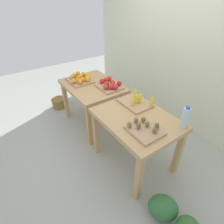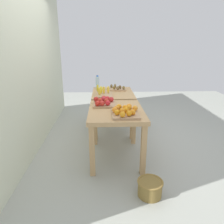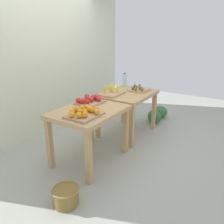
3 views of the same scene
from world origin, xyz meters
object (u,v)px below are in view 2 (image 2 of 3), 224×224
at_px(apple_bin, 104,102).
at_px(water_bottle, 98,82).
at_px(banana_crate, 103,93).
at_px(display_table_right, 113,98).
at_px(orange_bin, 125,112).
at_px(kiwi_bin, 117,88).
at_px(display_table_left, 116,117).
at_px(watermelon_pile, 120,109).
at_px(wicker_basket, 150,188).

relative_size(apple_bin, water_bottle, 1.56).
bearing_deg(banana_crate, display_table_right, -37.08).
distance_m(orange_bin, water_bottle, 1.83).
distance_m(apple_bin, kiwi_bin, 1.14).
bearing_deg(water_bottle, banana_crate, -169.63).
bearing_deg(banana_crate, display_table_left, -168.06).
xyz_separation_m(watermelon_pile, wicker_basket, (-2.94, -0.12, -0.03)).
height_order(orange_bin, apple_bin, apple_bin).
relative_size(kiwi_bin, wicker_basket, 1.20).
height_order(kiwi_bin, water_bottle, water_bottle).
relative_size(apple_bin, wicker_basket, 1.39).
bearing_deg(kiwi_bin, wicker_basket, -173.74).
bearing_deg(display_table_left, apple_bin, 34.98).
bearing_deg(water_bottle, apple_bin, -174.23).
height_order(display_table_left, apple_bin, apple_bin).
distance_m(display_table_right, banana_crate, 0.34).
relative_size(orange_bin, kiwi_bin, 1.21).
distance_m(banana_crate, watermelon_pile, 1.43).
relative_size(display_table_left, water_bottle, 3.84).
relative_size(display_table_right, kiwi_bin, 2.84).
xyz_separation_m(display_table_right, banana_crate, (-0.24, 0.19, 0.15)).
bearing_deg(display_table_right, banana_crate, 142.92).
height_order(display_table_left, display_table_right, same).
height_order(display_table_left, orange_bin, orange_bin).
bearing_deg(watermelon_pile, display_table_right, 165.99).
relative_size(display_table_right, water_bottle, 3.84).
distance_m(display_table_right, orange_bin, 1.36).
bearing_deg(banana_crate, water_bottle, 10.37).
relative_size(display_table_right, watermelon_pile, 1.39).
xyz_separation_m(orange_bin, water_bottle, (1.78, 0.41, 0.08)).
bearing_deg(orange_bin, watermelon_pile, -3.22).
relative_size(banana_crate, kiwi_bin, 1.22).
distance_m(display_table_left, watermelon_pile, 2.14).
height_order(display_table_left, watermelon_pile, display_table_left).
distance_m(display_table_right, watermelon_pile, 1.10).
bearing_deg(display_table_left, banana_crate, 11.94).
height_order(apple_bin, wicker_basket, apple_bin).
bearing_deg(kiwi_bin, display_table_left, 175.62).
xyz_separation_m(apple_bin, water_bottle, (1.30, 0.13, 0.08)).
distance_m(apple_bin, wicker_basket, 1.45).
bearing_deg(apple_bin, water_bottle, 5.77).
relative_size(display_table_left, watermelon_pile, 1.39).
distance_m(display_table_left, water_bottle, 1.60).
height_order(display_table_left, wicker_basket, display_table_left).
height_order(apple_bin, kiwi_bin, apple_bin).
bearing_deg(banana_crate, watermelon_pile, -19.53).
relative_size(apple_bin, watermelon_pile, 0.56).
xyz_separation_m(apple_bin, kiwi_bin, (1.10, -0.28, -0.02)).
xyz_separation_m(display_table_right, wicker_basket, (-2.01, -0.35, -0.56)).
height_order(orange_bin, kiwi_bin, orange_bin).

